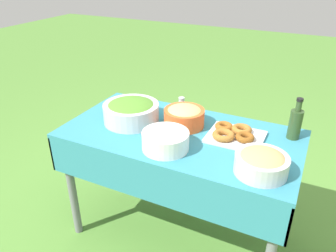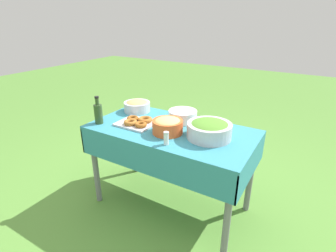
{
  "view_description": "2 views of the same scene",
  "coord_description": "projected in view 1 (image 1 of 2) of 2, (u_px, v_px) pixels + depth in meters",
  "views": [
    {
      "loc": [
        -0.66,
        1.51,
        1.67
      ],
      "look_at": [
        0.05,
        0.07,
        0.83
      ],
      "focal_mm": 35.0,
      "sensor_mm": 36.0,
      "label": 1
    },
    {
      "loc": [
        0.98,
        -1.69,
        1.62
      ],
      "look_at": [
        0.01,
        -0.07,
        0.82
      ],
      "focal_mm": 28.0,
      "sensor_mm": 36.0,
      "label": 2
    }
  ],
  "objects": [
    {
      "name": "donut_platter",
      "position": [
        234.0,
        134.0,
        1.81
      ],
      "size": [
        0.3,
        0.27,
        0.05
      ],
      "color": "silver",
      "rests_on": "picnic_table"
    },
    {
      "name": "ground_plane",
      "position": [
        179.0,
        231.0,
        2.23
      ],
      "size": [
        14.0,
        14.0,
        0.0
      ],
      "primitive_type": "plane",
      "color": "#568C38"
    },
    {
      "name": "picnic_table",
      "position": [
        180.0,
        149.0,
        1.93
      ],
      "size": [
        1.35,
        0.71,
        0.77
      ],
      "color": "teal",
      "rests_on": "ground_plane"
    },
    {
      "name": "olive_oil_bottle",
      "position": [
        295.0,
        123.0,
        1.78
      ],
      "size": [
        0.07,
        0.07,
        0.24
      ],
      "color": "#2D4723",
      "rests_on": "picnic_table"
    },
    {
      "name": "bread_bowl",
      "position": [
        262.0,
        162.0,
        1.51
      ],
      "size": [
        0.25,
        0.25,
        0.11
      ],
      "color": "silver",
      "rests_on": "picnic_table"
    },
    {
      "name": "salad_bowl",
      "position": [
        131.0,
        111.0,
        1.97
      ],
      "size": [
        0.34,
        0.34,
        0.13
      ],
      "color": "silver",
      "rests_on": "picnic_table"
    },
    {
      "name": "salt_shaker",
      "position": [
        181.0,
        104.0,
        2.11
      ],
      "size": [
        0.04,
        0.04,
        0.1
      ],
      "color": "white",
      "rests_on": "picnic_table"
    },
    {
      "name": "pasta_bowl",
      "position": [
        184.0,
        116.0,
        1.92
      ],
      "size": [
        0.24,
        0.24,
        0.13
      ],
      "color": "#E05B28",
      "rests_on": "picnic_table"
    },
    {
      "name": "plate_stack",
      "position": [
        165.0,
        140.0,
        1.7
      ],
      "size": [
        0.25,
        0.25,
        0.1
      ],
      "color": "white",
      "rests_on": "picnic_table"
    }
  ]
}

